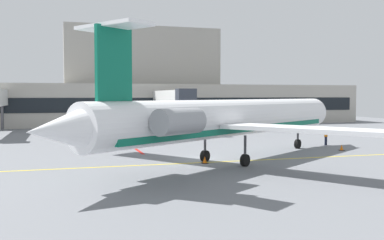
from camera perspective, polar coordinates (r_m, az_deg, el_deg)
The scene contains 11 objects.
ground at distance 35.97m, azimuth 0.85°, elevation -5.25°, with size 120.00×120.00×0.11m.
terminal_building at distance 82.43m, azimuth -5.11°, elevation 3.69°, with size 76.78×13.39×17.67m.
jet_bridge_west at distance 65.56m, azimuth -2.64°, elevation 2.73°, with size 2.40×19.16×6.10m.
regional_jet at distance 34.47m, azimuth 5.00°, elevation 0.19°, with size 30.43×24.02×9.16m.
baggage_tug at distance 64.76m, azimuth 6.39°, elevation -0.56°, with size 3.83×3.03×2.34m.
pushback_tractor at distance 53.99m, azimuth -5.73°, elevation -1.32°, with size 3.05×3.81×2.27m.
belt_loader at distance 65.67m, azimuth 11.60°, elevation -0.62°, with size 3.43×3.05×2.15m.
fuel_tank at distance 68.41m, azimuth -1.67°, elevation 0.06°, with size 6.75×3.09×2.73m.
marshaller at distance 48.64m, azimuth 16.77°, elevation -2.00°, with size 0.75×0.52×1.89m.
safety_cone_alpha at distance 34.28m, azimuth 1.65°, elevation -5.16°, with size 0.47×0.47×0.55m.
safety_cone_bravo at distance 44.55m, azimuth 18.61°, elevation -3.40°, with size 0.47×0.47×0.55m.
Camera 1 is at (-10.60, -33.97, 5.20)m, focal length 41.65 mm.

